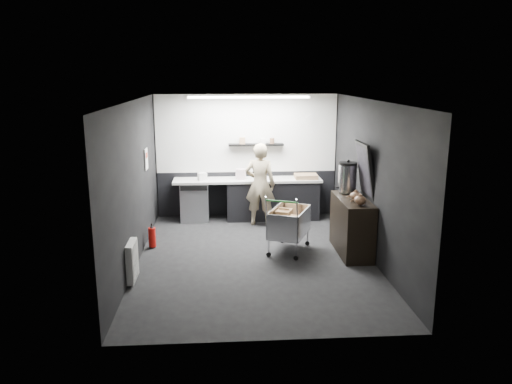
{
  "coord_description": "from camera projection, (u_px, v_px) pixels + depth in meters",
  "views": [
    {
      "loc": [
        -0.55,
        -8.15,
        3.13
      ],
      "look_at": [
        0.04,
        0.4,
        1.09
      ],
      "focal_mm": 35.0,
      "sensor_mm": 36.0,
      "label": 1
    }
  ],
  "objects": [
    {
      "name": "shopping_cart",
      "position": [
        289.0,
        224.0,
        8.91
      ],
      "size": [
        0.93,
        1.18,
        1.06
      ],
      "color": "silver",
      "rests_on": "floor"
    },
    {
      "name": "wall_right",
      "position": [
        372.0,
        181.0,
        8.49
      ],
      "size": [
        0.0,
        5.5,
        5.5
      ],
      "primitive_type": "plane",
      "rotation": [
        1.57,
        0.0,
        -1.57
      ],
      "color": "black",
      "rests_on": "floor"
    },
    {
      "name": "wall_left",
      "position": [
        134.0,
        184.0,
        8.22
      ],
      "size": [
        0.0,
        5.5,
        5.5
      ],
      "primitive_type": "plane",
      "rotation": [
        1.57,
        0.0,
        1.57
      ],
      "color": "black",
      "rests_on": "floor"
    },
    {
      "name": "person",
      "position": [
        260.0,
        185.0,
        10.4
      ],
      "size": [
        0.72,
        0.55,
        1.75
      ],
      "primitive_type": "imported",
      "rotation": [
        0.0,
        0.0,
        2.91
      ],
      "color": "beige",
      "rests_on": "floor"
    },
    {
      "name": "floating_shelf",
      "position": [
        256.0,
        145.0,
        10.85
      ],
      "size": [
        1.2,
        0.22,
        0.04
      ],
      "primitive_type": "cube",
      "color": "black",
      "rests_on": "wall_back"
    },
    {
      "name": "cardboard_box",
      "position": [
        306.0,
        176.0,
        10.84
      ],
      "size": [
        0.49,
        0.37,
        0.1
      ],
      "primitive_type": "cube",
      "rotation": [
        0.0,
        0.0,
        -0.02
      ],
      "color": "#977350",
      "rests_on": "prep_counter"
    },
    {
      "name": "white_container",
      "position": [
        202.0,
        177.0,
        10.68
      ],
      "size": [
        0.22,
        0.2,
        0.16
      ],
      "primitive_type": "cube",
      "rotation": [
        0.0,
        0.0,
        0.39
      ],
      "color": "silver",
      "rests_on": "prep_counter"
    },
    {
      "name": "kitchen_wall_panel",
      "position": [
        247.0,
        134.0,
        10.89
      ],
      "size": [
        3.95,
        0.02,
        1.7
      ],
      "primitive_type": "cube",
      "color": "silver",
      "rests_on": "wall_back"
    },
    {
      "name": "sideboard",
      "position": [
        352.0,
        218.0,
        8.84
      ],
      "size": [
        0.57,
        1.32,
        1.98
      ],
      "color": "black",
      "rests_on": "floor"
    },
    {
      "name": "pink_tub",
      "position": [
        241.0,
        174.0,
        10.77
      ],
      "size": [
        0.22,
        0.22,
        0.22
      ],
      "primitive_type": "cylinder",
      "color": "silver",
      "rests_on": "prep_counter"
    },
    {
      "name": "floor",
      "position": [
        255.0,
        258.0,
        8.67
      ],
      "size": [
        5.5,
        5.5,
        0.0
      ],
      "primitive_type": "plane",
      "color": "black",
      "rests_on": "ground"
    },
    {
      "name": "ceiling_strip",
      "position": [
        249.0,
        97.0,
        9.85
      ],
      "size": [
        2.4,
        0.2,
        0.04
      ],
      "primitive_type": "cube",
      "color": "white",
      "rests_on": "ceiling"
    },
    {
      "name": "prep_counter",
      "position": [
        254.0,
        199.0,
        10.92
      ],
      "size": [
        3.2,
        0.61,
        0.9
      ],
      "color": "black",
      "rests_on": "floor"
    },
    {
      "name": "ceiling",
      "position": [
        255.0,
        101.0,
        8.04
      ],
      "size": [
        5.5,
        5.5,
        0.0
      ],
      "primitive_type": "plane",
      "rotation": [
        3.14,
        0.0,
        0.0
      ],
      "color": "silver",
      "rests_on": "wall_back"
    },
    {
      "name": "fire_extinguisher",
      "position": [
        152.0,
        237.0,
        9.14
      ],
      "size": [
        0.13,
        0.13,
        0.44
      ],
      "color": "red",
      "rests_on": "floor"
    },
    {
      "name": "dado_panel",
      "position": [
        247.0,
        194.0,
        11.2
      ],
      "size": [
        3.95,
        0.02,
        1.0
      ],
      "primitive_type": "cube",
      "color": "black",
      "rests_on": "wall_back"
    },
    {
      "name": "poster",
      "position": [
        146.0,
        159.0,
        9.44
      ],
      "size": [
        0.02,
        0.3,
        0.4
      ],
      "primitive_type": "cube",
      "color": "white",
      "rests_on": "wall_left"
    },
    {
      "name": "radiator",
      "position": [
        132.0,
        261.0,
        7.58
      ],
      "size": [
        0.1,
        0.5,
        0.6
      ],
      "primitive_type": "cube",
      "color": "silver",
      "rests_on": "wall_left"
    },
    {
      "name": "poster_red_band",
      "position": [
        146.0,
        155.0,
        9.42
      ],
      "size": [
        0.02,
        0.22,
        0.1
      ],
      "primitive_type": "cube",
      "color": "red",
      "rests_on": "poster"
    },
    {
      "name": "wall_front",
      "position": [
        271.0,
        234.0,
        5.69
      ],
      "size": [
        5.5,
        0.0,
        5.5
      ],
      "primitive_type": "plane",
      "rotation": [
        -1.57,
        0.0,
        0.0
      ],
      "color": "black",
      "rests_on": "floor"
    },
    {
      "name": "wall_back",
      "position": [
        247.0,
        156.0,
        11.03
      ],
      "size": [
        5.5,
        0.0,
        5.5
      ],
      "primitive_type": "plane",
      "rotation": [
        1.57,
        0.0,
        0.0
      ],
      "color": "black",
      "rests_on": "floor"
    },
    {
      "name": "wall_clock",
      "position": [
        310.0,
        119.0,
        10.91
      ],
      "size": [
        0.2,
        0.03,
        0.2
      ],
      "primitive_type": "cylinder",
      "rotation": [
        1.57,
        0.0,
        0.0
      ],
      "color": "silver",
      "rests_on": "wall_back"
    }
  ]
}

